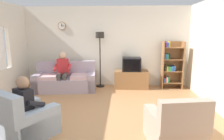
# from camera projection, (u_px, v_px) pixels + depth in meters

# --- Properties ---
(ground_plane) EXTENTS (12.00, 12.00, 0.00)m
(ground_plane) POSITION_uv_depth(u_px,v_px,m) (97.00, 115.00, 4.50)
(ground_plane) COLOR #B27F51
(back_wall_assembly) EXTENTS (6.20, 0.17, 2.70)m
(back_wall_assembly) POSITION_uv_depth(u_px,v_px,m) (106.00, 46.00, 6.84)
(back_wall_assembly) COLOR silver
(back_wall_assembly) RESTS_ON ground_plane
(couch) EXTENTS (2.00, 1.11, 0.90)m
(couch) POSITION_uv_depth(u_px,v_px,m) (65.00, 81.00, 6.33)
(couch) COLOR #A899A8
(couch) RESTS_ON ground_plane
(tv_stand) EXTENTS (1.10, 0.56, 0.59)m
(tv_stand) POSITION_uv_depth(u_px,v_px,m) (131.00, 79.00, 6.60)
(tv_stand) COLOR olive
(tv_stand) RESTS_ON ground_plane
(tv) EXTENTS (0.60, 0.49, 0.44)m
(tv) POSITION_uv_depth(u_px,v_px,m) (131.00, 64.00, 6.47)
(tv) COLOR black
(tv) RESTS_ON tv_stand
(bookshelf) EXTENTS (0.68, 0.36, 1.55)m
(bookshelf) POSITION_uv_depth(u_px,v_px,m) (171.00, 65.00, 6.50)
(bookshelf) COLOR olive
(bookshelf) RESTS_ON ground_plane
(floor_lamp) EXTENTS (0.28, 0.28, 1.85)m
(floor_lamp) POSITION_uv_depth(u_px,v_px,m) (100.00, 44.00, 6.52)
(floor_lamp) COLOR black
(floor_lamp) RESTS_ON ground_plane
(armchair_near_window) EXTENTS (1.14, 1.17, 0.90)m
(armchair_near_window) POSITION_uv_depth(u_px,v_px,m) (26.00, 121.00, 3.52)
(armchair_near_window) COLOR #9EADBC
(armchair_near_window) RESTS_ON ground_plane
(armchair_near_bookshelf) EXTENTS (0.94, 1.00, 0.90)m
(armchair_near_bookshelf) POSITION_uv_depth(u_px,v_px,m) (174.00, 128.00, 3.27)
(armchair_near_bookshelf) COLOR tan
(armchair_near_bookshelf) RESTS_ON ground_plane
(person_on_couch) EXTENTS (0.55, 0.57, 1.24)m
(person_on_couch) POSITION_uv_depth(u_px,v_px,m) (62.00, 69.00, 6.15)
(person_on_couch) COLOR red
(person_on_couch) RESTS_ON ground_plane
(person_in_left_armchair) EXTENTS (0.61, 0.64, 1.12)m
(person_in_left_armchair) POSITION_uv_depth(u_px,v_px,m) (29.00, 103.00, 3.53)
(person_in_left_armchair) COLOR black
(person_in_left_armchair) RESTS_ON ground_plane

